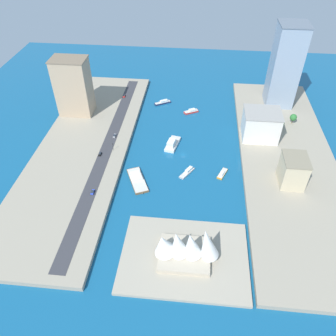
% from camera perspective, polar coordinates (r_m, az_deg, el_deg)
% --- Properties ---
extents(ground_plane, '(440.00, 440.00, 0.00)m').
position_cam_1_polar(ground_plane, '(260.05, 2.65, 2.33)').
color(ground_plane, '#145684').
extents(quay_west, '(70.00, 240.00, 3.39)m').
position_cam_1_polar(quay_west, '(268.42, 19.83, 1.42)').
color(quay_west, '#9E937F').
rests_on(quay_west, ground_plane).
extents(quay_east, '(70.00, 240.00, 3.39)m').
position_cam_1_polar(quay_east, '(273.37, -14.22, 3.57)').
color(quay_east, '#9E937F').
rests_on(quay_east, ground_plane).
extents(peninsula_point, '(71.45, 52.66, 2.00)m').
position_cam_1_polar(peninsula_point, '(194.22, 2.82, -15.01)').
color(peninsula_point, '#A89E89').
rests_on(peninsula_point, ground_plane).
extents(road_strip, '(9.49, 228.00, 0.15)m').
position_cam_1_polar(road_strip, '(266.73, -10.34, 3.68)').
color(road_strip, '#38383D').
rests_on(road_strip, quay_east).
extents(patrol_launch_navy, '(16.03, 11.13, 3.48)m').
position_cam_1_polar(patrol_launch_navy, '(324.78, -0.90, 11.21)').
color(patrol_launch_navy, '#1E284C').
rests_on(patrol_launch_navy, ground_plane).
extents(ferry_white_commuter, '(11.97, 22.56, 7.14)m').
position_cam_1_polar(ferry_white_commuter, '(267.01, 0.75, 4.21)').
color(ferry_white_commuter, silver).
rests_on(ferry_white_commuter, ground_plane).
extents(water_taxi_orange, '(8.32, 13.15, 2.94)m').
position_cam_1_polar(water_taxi_orange, '(244.34, 9.31, -0.94)').
color(water_taxi_orange, orange).
rests_on(water_taxi_orange, ground_plane).
extents(barge_flat_brown, '(19.66, 28.33, 3.23)m').
position_cam_1_polar(barge_flat_brown, '(237.35, -5.32, -1.94)').
color(barge_flat_brown, brown).
rests_on(barge_flat_brown, ground_plane).
extents(tugboat_red, '(14.09, 10.01, 3.24)m').
position_cam_1_polar(tugboat_red, '(311.47, 4.01, 9.69)').
color(tugboat_red, red).
rests_on(tugboat_red, ground_plane).
extents(yacht_sleek_gray, '(11.21, 14.75, 3.31)m').
position_cam_1_polar(yacht_sleek_gray, '(242.68, 3.36, -0.66)').
color(yacht_sleek_gray, '#999EA3').
rests_on(yacht_sleek_gray, ground_plane).
extents(apartment_midrise_tan, '(29.58, 20.42, 49.86)m').
position_cam_1_polar(apartment_midrise_tan, '(304.63, -15.95, 13.28)').
color(apartment_midrise_tan, tan).
rests_on(apartment_midrise_tan, quay_east).
extents(tower_tall_glass, '(24.75, 25.79, 72.18)m').
position_cam_1_polar(tower_tall_glass, '(321.07, 19.47, 16.19)').
color(tower_tall_glass, '#8C9EB2').
rests_on(tower_tall_glass, quay_west).
extents(office_block_beige, '(16.52, 20.46, 21.00)m').
position_cam_1_polar(office_block_beige, '(239.35, 20.68, -0.42)').
color(office_block_beige, '#C6B793').
rests_on(office_block_beige, quay_west).
extents(hotel_broad_white, '(28.92, 24.75, 22.90)m').
position_cam_1_polar(hotel_broad_white, '(277.11, 15.66, 7.18)').
color(hotel_broad_white, silver).
rests_on(hotel_broad_white, quay_west).
extents(sedan_silver, '(1.92, 4.85, 1.44)m').
position_cam_1_polar(sedan_silver, '(276.34, -9.17, 5.50)').
color(sedan_silver, black).
rests_on(sedan_silver, road_strip).
extents(suv_black, '(1.80, 4.31, 1.42)m').
position_cam_1_polar(suv_black, '(258.81, -11.60, 2.38)').
color(suv_black, black).
rests_on(suv_black, road_strip).
extents(hatchback_blue, '(2.09, 4.49, 1.63)m').
position_cam_1_polar(hatchback_blue, '(228.25, -12.84, -4.04)').
color(hatchback_blue, black).
rests_on(hatchback_blue, road_strip).
extents(pickup_red, '(1.93, 4.56, 1.63)m').
position_cam_1_polar(pickup_red, '(332.28, -7.54, 12.17)').
color(pickup_red, black).
rests_on(pickup_red, road_strip).
extents(traffic_light_waterfront, '(0.36, 0.36, 6.50)m').
position_cam_1_polar(traffic_light_waterfront, '(259.56, -9.45, 3.81)').
color(traffic_light_waterfront, black).
rests_on(traffic_light_waterfront, quay_east).
extents(opera_landmark, '(37.81, 24.68, 24.36)m').
position_cam_1_polar(opera_landmark, '(185.97, 3.00, -13.27)').
color(opera_landmark, '#BCAD93').
rests_on(opera_landmark, peninsula_point).
extents(park_tree_cluster, '(16.14, 13.34, 8.96)m').
position_cam_1_polar(park_tree_cluster, '(302.70, 20.11, 7.83)').
color(park_tree_cluster, brown).
rests_on(park_tree_cluster, quay_west).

